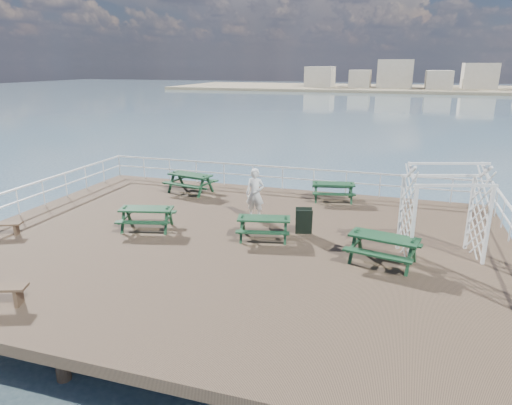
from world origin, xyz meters
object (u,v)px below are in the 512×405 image
object	(u,v)px
trellis_arbor	(443,216)
person	(255,194)
picnic_table_a	(190,179)
picnic_table_b	(333,188)
picnic_table_c	(264,223)
picnic_table_e	(384,244)
picnic_table_d	(147,214)

from	to	relation	value
trellis_arbor	person	xyz separation A→B (m)	(-6.47, 1.69, -0.34)
picnic_table_a	picnic_table_b	xyz separation A→B (m)	(6.43, 0.70, -0.07)
picnic_table_c	picnic_table_e	bearing A→B (deg)	-23.96
picnic_table_b	picnic_table_e	bearing A→B (deg)	-80.23
picnic_table_a	picnic_table_d	world-z (taller)	picnic_table_a
picnic_table_a	picnic_table_c	size ratio (longest dim) A/B	1.14
trellis_arbor	picnic_table_d	bearing A→B (deg)	166.00
picnic_table_c	picnic_table_e	xyz separation A→B (m)	(3.92, -0.81, 0.07)
picnic_table_a	trellis_arbor	distance (m)	11.29
picnic_table_d	picnic_table_e	distance (m)	8.17
picnic_table_c	picnic_table_e	world-z (taller)	picnic_table_e
picnic_table_a	picnic_table_b	distance (m)	6.47
picnic_table_a	picnic_table_c	world-z (taller)	picnic_table_a
picnic_table_e	person	xyz separation A→B (m)	(-4.84, 2.74, 0.36)
picnic_table_b	picnic_table_d	world-z (taller)	picnic_table_d
picnic_table_a	person	xyz separation A→B (m)	(3.94, -2.61, 0.34)
picnic_table_b	picnic_table_c	distance (m)	5.46
picnic_table_b	person	distance (m)	4.16
picnic_table_b	picnic_table_c	world-z (taller)	picnic_table_b
picnic_table_c	trellis_arbor	distance (m)	5.60
picnic_table_b	trellis_arbor	distance (m)	6.44
picnic_table_e	person	bearing A→B (deg)	162.99
picnic_table_c	picnic_table_d	xyz separation A→B (m)	(-4.24, -0.37, 0.03)
picnic_table_e	trellis_arbor	bearing A→B (deg)	45.19
picnic_table_b	picnic_table_d	xyz separation A→B (m)	(-5.80, -5.60, 0.02)
picnic_table_a	picnic_table_d	distance (m)	4.94
picnic_table_d	picnic_table_a	bearing A→B (deg)	82.95
picnic_table_d	picnic_table_b	bearing A→B (deg)	29.67
picnic_table_d	picnic_table_e	size ratio (longest dim) A/B	0.95
picnic_table_e	person	distance (m)	5.58
picnic_table_b	picnic_table_d	size ratio (longest dim) A/B	0.95
picnic_table_e	trellis_arbor	size ratio (longest dim) A/B	0.77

